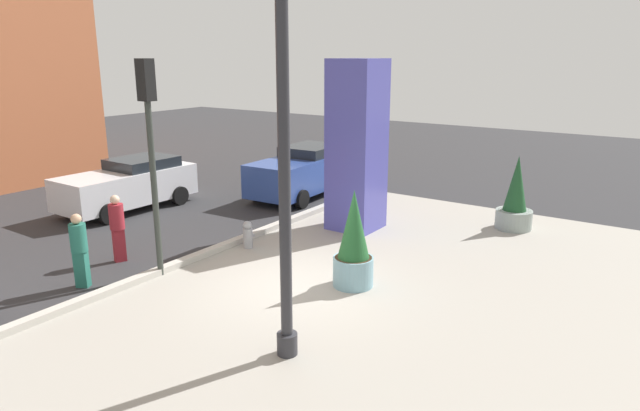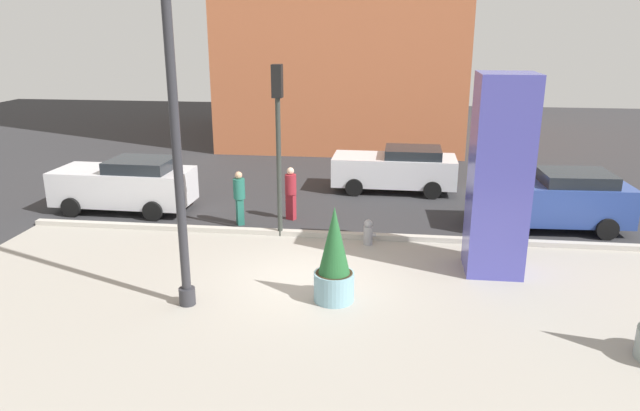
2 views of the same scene
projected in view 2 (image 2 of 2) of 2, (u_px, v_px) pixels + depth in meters
name	position (u px, v px, depth m)	size (l,w,h in m)	color
ground_plane	(326.00, 227.00, 18.14)	(60.00, 60.00, 0.00)	#2D2D30
plaza_pavement	(294.00, 319.00, 12.44)	(18.00, 10.00, 0.02)	#9E998E
curb_strip	(323.00, 234.00, 17.28)	(18.00, 0.24, 0.16)	#B7B2A8
lamp_post	(176.00, 135.00, 11.99)	(0.44, 0.44, 7.80)	#2D2D33
art_pillar_blue	(499.00, 176.00, 14.21)	(1.36, 1.36, 4.92)	#4C4CAD
potted_plant_near_left	(334.00, 260.00, 13.01)	(0.91, 0.91, 2.22)	#7AA8B7
fire_hydrant	(368.00, 232.00, 16.58)	(0.36, 0.26, 0.75)	#99999E
traffic_light_corner	(278.00, 124.00, 16.44)	(0.28, 0.42, 4.95)	#333833
car_curb_east	(552.00, 199.00, 17.84)	(4.60, 2.27, 1.78)	#2D4793
car_far_lane	(126.00, 184.00, 19.58)	(4.54, 2.18, 1.77)	silver
car_intersection	(396.00, 169.00, 21.93)	(4.56, 2.12, 1.65)	silver
pedestrian_on_sidewalk	(239.00, 195.00, 18.14)	(0.49, 0.49, 1.70)	#236656
pedestrian_crossing	(291.00, 191.00, 18.61)	(0.47, 0.47, 1.71)	maroon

